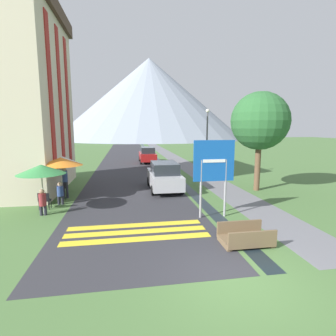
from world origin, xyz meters
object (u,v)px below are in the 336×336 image
cafe_chair_near_right (46,199)px  person_seated_near (60,192)px  road_sign (214,167)px  footbridge (245,237)px  parked_car_near (164,176)px  cafe_umbrella_rear_white (63,161)px  hotel_building (17,91)px  streetlamp (207,138)px  person_seated_far (43,201)px  parked_car_far (147,155)px  tree_by_path (260,121)px  cafe_chair_near_left (43,199)px  cafe_umbrella_front_green (41,169)px  person_standing_terrace (65,180)px  cafe_umbrella_middle_orange (61,161)px  cafe_chair_far_right (64,187)px

cafe_chair_near_right → person_seated_near: size_ratio=0.71×
road_sign → footbridge: bearing=-85.7°
parked_car_near → cafe_umbrella_rear_white: cafe_umbrella_rear_white is taller
hotel_building → cafe_umbrella_rear_white: (2.64, -0.89, -4.32)m
parked_car_near → person_seated_near: (-5.88, -2.44, -0.25)m
parked_car_near → person_seated_near: 6.37m
streetlamp → person_seated_far: bearing=-144.1°
road_sign → person_seated_far: (-7.65, 1.49, -1.59)m
hotel_building → parked_car_far: 16.10m
parked_car_near → tree_by_path: size_ratio=0.71×
cafe_chair_near_left → streetlamp: (10.41, 6.35, 2.69)m
parked_car_far → tree_by_path: size_ratio=0.69×
cafe_umbrella_front_green → streetlamp: streetlamp is taller
cafe_chair_near_right → person_seated_far: 0.92m
person_seated_near → tree_by_path: bearing=6.6°
person_seated_near → person_standing_terrace: person_standing_terrace is taller
road_sign → cafe_umbrella_rear_white: (-7.74, 6.28, -0.31)m
cafe_umbrella_front_green → person_seated_near: cafe_umbrella_front_green is taller
person_seated_far → parked_car_far: bearing=70.4°
cafe_umbrella_front_green → cafe_umbrella_middle_orange: 2.16m
cafe_umbrella_rear_white → person_seated_near: bearing=-81.3°
cafe_chair_far_right → person_seated_far: person_seated_far is taller
cafe_chair_near_right → cafe_chair_near_left: (-0.16, 0.08, 0.00)m
cafe_umbrella_front_green → cafe_umbrella_rear_white: bearing=90.6°
footbridge → parked_car_far: parked_car_far is taller
road_sign → cafe_umbrella_middle_orange: size_ratio=1.43×
parked_car_near → cafe_umbrella_middle_orange: cafe_umbrella_middle_orange is taller
tree_by_path → cafe_chair_near_left: bearing=-170.6°
parked_car_near → streetlamp: streetlamp is taller
parked_car_near → cafe_umbrella_front_green: cafe_umbrella_front_green is taller
cafe_chair_near_left → cafe_umbrella_middle_orange: bearing=39.7°
road_sign → parked_car_near: (-1.39, 5.61, -1.36)m
parked_car_far → road_sign: bearing=-86.1°
footbridge → tree_by_path: size_ratio=0.27×
hotel_building → person_seated_far: 8.43m
cafe_umbrella_front_green → person_standing_terrace: 2.90m
person_standing_terrace → streetlamp: (9.76, 4.39, 2.15)m
cafe_chair_near_right → person_seated_near: (0.51, 0.79, 0.15)m
cafe_chair_near_left → streetlamp: 12.49m
person_seated_near → cafe_umbrella_rear_white: bearing=98.7°
cafe_umbrella_front_green → person_seated_far: cafe_umbrella_front_green is taller
footbridge → parked_car_near: size_ratio=0.38×
parked_car_far → cafe_umbrella_rear_white: bearing=-116.2°
person_seated_near → cafe_chair_near_left: bearing=-133.5°
cafe_chair_far_right → cafe_umbrella_front_green: (-0.16, -3.39, 1.60)m
parked_car_far → person_standing_terrace: 16.07m
cafe_chair_near_left → person_seated_near: size_ratio=0.71×
parked_car_near → person_seated_far: size_ratio=3.61×
cafe_umbrella_rear_white → person_standing_terrace: 2.12m
cafe_chair_near_right → person_seated_far: bearing=-76.2°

